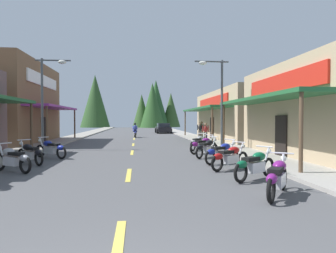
% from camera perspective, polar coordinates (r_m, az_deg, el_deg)
% --- Properties ---
extents(ground, '(10.26, 84.61, 0.10)m').
position_cam_1_polar(ground, '(29.66, -6.56, -2.42)').
color(ground, '#4C4C4F').
extents(sidewalk_left, '(2.23, 84.61, 0.12)m').
position_cam_1_polar(sidewalk_left, '(30.36, -18.43, -2.19)').
color(sidewalk_left, gray).
rests_on(sidewalk_left, ground).
extents(sidewalk_right, '(2.23, 84.61, 0.12)m').
position_cam_1_polar(sidewalk_right, '(30.24, 5.37, -2.14)').
color(sidewalk_right, '#9E9991').
rests_on(sidewalk_right, ground).
extents(centerline_dashes, '(0.16, 62.14, 0.01)m').
position_cam_1_polar(centerline_dashes, '(34.63, -6.48, -1.79)').
color(centerline_dashes, '#E0C64C').
rests_on(centerline_dashes, ground).
extents(storefront_left_far, '(7.92, 10.35, 6.50)m').
position_cam_1_polar(storefront_left_far, '(27.22, -29.15, 4.03)').
color(storefront_left_far, brown).
rests_on(storefront_left_far, ground).
extents(storefront_right_far, '(8.50, 13.99, 4.55)m').
position_cam_1_polar(storefront_right_far, '(29.08, 14.90, 2.06)').
color(storefront_right_far, tan).
rests_on(storefront_right_far, ground).
extents(streetlamp_left, '(2.13, 0.30, 5.66)m').
position_cam_1_polar(streetlamp_left, '(19.76, -22.22, 6.60)').
color(streetlamp_left, '#474C51').
rests_on(streetlamp_left, ground).
extents(streetlamp_right, '(2.13, 0.30, 5.58)m').
position_cam_1_polar(streetlamp_right, '(18.60, 9.35, 6.87)').
color(streetlamp_right, '#474C51').
rests_on(streetlamp_right, ground).
extents(motorcycle_parked_right_0, '(1.37, 1.77, 1.04)m').
position_cam_1_polar(motorcycle_parked_right_0, '(7.84, 20.42, -9.07)').
color(motorcycle_parked_right_0, black).
rests_on(motorcycle_parked_right_0, ground).
extents(motorcycle_parked_right_1, '(1.83, 1.28, 1.04)m').
position_cam_1_polar(motorcycle_parked_right_1, '(9.69, 16.44, -7.05)').
color(motorcycle_parked_right_1, black).
rests_on(motorcycle_parked_right_1, ground).
extents(motorcycle_parked_right_2, '(1.84, 1.26, 1.04)m').
position_cam_1_polar(motorcycle_parked_right_2, '(11.42, 11.90, -5.76)').
color(motorcycle_parked_right_2, black).
rests_on(motorcycle_parked_right_2, ground).
extents(motorcycle_parked_right_3, '(1.85, 1.25, 1.04)m').
position_cam_1_polar(motorcycle_parked_right_3, '(12.92, 10.36, -4.93)').
color(motorcycle_parked_right_3, black).
rests_on(motorcycle_parked_right_3, ground).
extents(motorcycle_parked_right_4, '(1.56, 1.61, 1.04)m').
position_cam_1_polar(motorcycle_parked_right_4, '(14.89, 7.57, -4.08)').
color(motorcycle_parked_right_4, black).
rests_on(motorcycle_parked_right_4, ground).
extents(motorcycle_parked_right_5, '(1.83, 1.28, 1.04)m').
position_cam_1_polar(motorcycle_parked_right_5, '(16.61, 6.84, -3.52)').
color(motorcycle_parked_right_5, black).
rests_on(motorcycle_parked_right_5, ground).
extents(motorcycle_parked_right_6, '(1.41, 1.73, 1.04)m').
position_cam_1_polar(motorcycle_parked_right_6, '(18.33, 5.90, -3.06)').
color(motorcycle_parked_right_6, black).
rests_on(motorcycle_parked_right_6, ground).
extents(motorcycle_parked_left_1, '(1.79, 1.33, 1.04)m').
position_cam_1_polar(motorcycle_parked_left_1, '(12.04, -27.85, -5.51)').
color(motorcycle_parked_left_1, black).
rests_on(motorcycle_parked_left_1, ground).
extents(motorcycle_parked_left_2, '(1.59, 1.58, 1.04)m').
position_cam_1_polar(motorcycle_parked_left_2, '(13.77, -25.10, -4.64)').
color(motorcycle_parked_left_2, black).
rests_on(motorcycle_parked_left_2, ground).
extents(motorcycle_parked_left_3, '(1.82, 1.29, 1.04)m').
position_cam_1_polar(motorcycle_parked_left_3, '(15.53, -21.71, -3.94)').
color(motorcycle_parked_left_3, black).
rests_on(motorcycle_parked_left_3, ground).
extents(rider_cruising_lead, '(0.60, 2.14, 1.57)m').
position_cam_1_polar(rider_cruising_lead, '(31.33, -6.39, -0.93)').
color(rider_cruising_lead, black).
rests_on(rider_cruising_lead, ground).
extents(pedestrian_by_shop, '(0.57, 0.28, 1.70)m').
position_cam_1_polar(pedestrian_by_shop, '(30.42, 6.52, -0.37)').
color(pedestrian_by_shop, '#3F593F').
rests_on(pedestrian_by_shop, ground).
extents(pedestrian_browsing, '(0.57, 0.27, 1.59)m').
position_cam_1_polar(pedestrian_browsing, '(25.79, 7.26, -0.85)').
color(pedestrian_browsing, black).
rests_on(pedestrian_browsing, ground).
extents(pedestrian_waiting, '(0.56, 0.31, 1.58)m').
position_cam_1_polar(pedestrian_waiting, '(30.25, 6.21, -0.54)').
color(pedestrian_waiting, black).
rests_on(pedestrian_waiting, ground).
extents(parked_car_curbside, '(2.15, 4.35, 1.40)m').
position_cam_1_polar(parked_car_curbside, '(41.28, -0.94, -0.33)').
color(parked_car_curbside, black).
rests_on(parked_car_curbside, ground).
extents(treeline_backdrop, '(24.88, 10.50, 12.87)m').
position_cam_1_polar(treeline_backdrop, '(73.16, -6.40, 4.28)').
color(treeline_backdrop, '#2C4D23').
rests_on(treeline_backdrop, ground).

